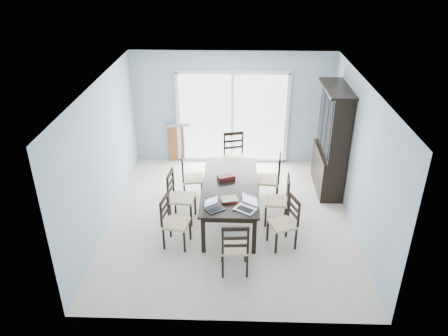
{
  "coord_description": "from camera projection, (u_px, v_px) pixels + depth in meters",
  "views": [
    {
      "loc": [
        0.11,
        -6.88,
        4.64
      ],
      "look_at": [
        -0.11,
        0.0,
        1.08
      ],
      "focal_mm": 35.0,
      "sensor_mm": 36.0,
      "label": 1
    }
  ],
  "objects": [
    {
      "name": "chair_right_far",
      "position": [
        273.0,
        174.0,
        8.52
      ],
      "size": [
        0.51,
        0.49,
        1.17
      ],
      "rotation": [
        0.0,
        0.0,
        1.44
      ],
      "color": "black",
      "rests_on": "floor"
    },
    {
      "name": "balcony",
      "position": [
        233.0,
        145.0,
        11.37
      ],
      "size": [
        4.5,
        2.0,
        0.1
      ],
      "primitive_type": "cube",
      "color": "gray",
      "rests_on": "ground"
    },
    {
      "name": "game_box",
      "position": [
        226.0,
        177.0,
        8.04
      ],
      "size": [
        0.35,
        0.26,
        0.08
      ],
      "primitive_type": "cube",
      "rotation": [
        0.0,
        0.0,
        0.38
      ],
      "color": "#460E17",
      "rests_on": "dining_table"
    },
    {
      "name": "chair_right_mid",
      "position": [
        282.0,
        195.0,
        7.9
      ],
      "size": [
        0.44,
        0.43,
        1.08
      ],
      "rotation": [
        0.0,
        0.0,
        1.51
      ],
      "color": "black",
      "rests_on": "floor"
    },
    {
      "name": "sliding_door",
      "position": [
        232.0,
        118.0,
        9.94
      ],
      "size": [
        2.52,
        0.05,
        2.18
      ],
      "color": "silver",
      "rests_on": "floor"
    },
    {
      "name": "china_hutch",
      "position": [
        332.0,
        141.0,
        8.8
      ],
      "size": [
        0.5,
        1.38,
        2.2
      ],
      "color": "black",
      "rests_on": "floor"
    },
    {
      "name": "book_stack",
      "position": [
        229.0,
        199.0,
        7.38
      ],
      "size": [
        0.32,
        0.27,
        0.05
      ],
      "rotation": [
        0.0,
        0.0,
        0.1
      ],
      "color": "maroon",
      "rests_on": "dining_table"
    },
    {
      "name": "chair_right_near",
      "position": [
        288.0,
        217.0,
        7.29
      ],
      "size": [
        0.52,
        0.51,
        1.06
      ],
      "rotation": [
        0.0,
        0.0,
        1.92
      ],
      "color": "black",
      "rests_on": "floor"
    },
    {
      "name": "laptop_dark",
      "position": [
        215.0,
        207.0,
        7.11
      ],
      "size": [
        0.35,
        0.33,
        0.2
      ],
      "rotation": [
        0.0,
        0.0,
        0.64
      ],
      "color": "black",
      "rests_on": "dining_table"
    },
    {
      "name": "dining_table",
      "position": [
        230.0,
        188.0,
        7.93
      ],
      "size": [
        1.0,
        2.2,
        0.75
      ],
      "color": "black",
      "rests_on": "floor"
    },
    {
      "name": "railing",
      "position": [
        233.0,
        110.0,
        11.98
      ],
      "size": [
        4.5,
        0.06,
        1.1
      ],
      "primitive_type": "cube",
      "color": "#99999E",
      "rests_on": "balcony"
    },
    {
      "name": "floor",
      "position": [
        230.0,
        219.0,
        8.24
      ],
      "size": [
        5.0,
        5.0,
        0.0
      ],
      "primitive_type": "plane",
      "color": "beige",
      "rests_on": "ground"
    },
    {
      "name": "back_wall",
      "position": [
        232.0,
        109.0,
        9.86
      ],
      "size": [
        4.5,
        0.02,
        2.6
      ],
      "primitive_type": "cube",
      "color": "#9BADBA",
      "rests_on": "floor"
    },
    {
      "name": "chair_left_far",
      "position": [
        188.0,
        173.0,
        8.67
      ],
      "size": [
        0.47,
        0.46,
        1.07
      ],
      "rotation": [
        0.0,
        0.0,
        -1.43
      ],
      "color": "black",
      "rests_on": "floor"
    },
    {
      "name": "wall_right",
      "position": [
        360.0,
        159.0,
        7.58
      ],
      "size": [
        0.02,
        5.0,
        2.6
      ],
      "primitive_type": "cube",
      "color": "#9BADBA",
      "rests_on": "floor"
    },
    {
      "name": "laptop_silver",
      "position": [
        245.0,
        207.0,
        7.11
      ],
      "size": [
        0.42,
        0.39,
        0.23
      ],
      "rotation": [
        0.0,
        0.0,
        -0.59
      ],
      "color": "#B4B4B6",
      "rests_on": "dining_table"
    },
    {
      "name": "hot_tub",
      "position": [
        202.0,
        129.0,
        10.98
      ],
      "size": [
        2.01,
        1.85,
        0.93
      ],
      "rotation": [
        0.0,
        0.0,
        0.16
      ],
      "color": "brown",
      "rests_on": "balcony"
    },
    {
      "name": "chair_left_mid",
      "position": [
        177.0,
        191.0,
        7.96
      ],
      "size": [
        0.48,
        0.47,
        1.14
      ],
      "rotation": [
        0.0,
        0.0,
        -1.67
      ],
      "color": "black",
      "rests_on": "floor"
    },
    {
      "name": "cell_phone",
      "position": [
        235.0,
        210.0,
        7.12
      ],
      "size": [
        0.11,
        0.05,
        0.01
      ],
      "primitive_type": "cube",
      "rotation": [
        0.0,
        0.0,
        0.03
      ],
      "color": "black",
      "rests_on": "dining_table"
    },
    {
      "name": "chair_left_near",
      "position": [
        171.0,
        216.0,
        7.3
      ],
      "size": [
        0.47,
        0.46,
        1.06
      ],
      "rotation": [
        0.0,
        0.0,
        -1.74
      ],
      "color": "black",
      "rests_on": "floor"
    },
    {
      "name": "wall_left",
      "position": [
        103.0,
        155.0,
        7.7
      ],
      "size": [
        0.02,
        5.0,
        2.6
      ],
      "primitive_type": "cube",
      "color": "#9BADBA",
      "rests_on": "floor"
    },
    {
      "name": "chair_end_far",
      "position": [
        235.0,
        151.0,
        9.43
      ],
      "size": [
        0.55,
        0.56,
        1.19
      ],
      "rotation": [
        0.0,
        0.0,
        3.4
      ],
      "color": "black",
      "rests_on": "floor"
    },
    {
      "name": "ceiling",
      "position": [
        231.0,
        84.0,
        7.04
      ],
      "size": [
        5.0,
        5.0,
        0.0
      ],
      "primitive_type": "plane",
      "rotation": [
        3.14,
        0.0,
        0.0
      ],
      "color": "white",
      "rests_on": "back_wall"
    },
    {
      "name": "chair_end_near",
      "position": [
        235.0,
        243.0,
        6.61
      ],
      "size": [
        0.44,
        0.45,
        1.11
      ],
      "rotation": [
        0.0,
        0.0,
        0.06
      ],
      "color": "black",
      "rests_on": "floor"
    }
  ]
}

